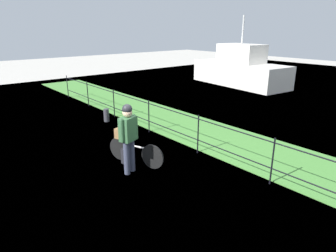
{
  "coord_description": "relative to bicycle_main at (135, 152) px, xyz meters",
  "views": [
    {
      "loc": [
        5.28,
        -3.49,
        3.3
      ],
      "look_at": [
        -0.26,
        1.15,
        0.9
      ],
      "focal_mm": 31.68,
      "sensor_mm": 36.0,
      "label": 1
    }
  ],
  "objects": [
    {
      "name": "terrier_dog",
      "position": [
        -0.32,
        -0.12,
        0.63
      ],
      "size": [
        0.32,
        0.23,
        0.18
      ],
      "color": "#4C3D2D",
      "rests_on": "wooden_crate"
    },
    {
      "name": "mooring_bollard",
      "position": [
        -3.67,
        1.2,
        -0.09
      ],
      "size": [
        0.2,
        0.2,
        0.48
      ],
      "primitive_type": "cylinder",
      "color": "#38383D",
      "rests_on": "ground"
    },
    {
      "name": "moored_boat_near",
      "position": [
        -5.17,
        11.07,
        0.57
      ],
      "size": [
        6.19,
        2.9,
        4.0
      ],
      "color": "silver",
      "rests_on": "ground"
    },
    {
      "name": "bicycle_main",
      "position": [
        0.0,
        0.0,
        0.0
      ],
      "size": [
        1.56,
        0.59,
        0.62
      ],
      "color": "black",
      "rests_on": "ground"
    },
    {
      "name": "cyclist_person",
      "position": [
        0.31,
        -0.37,
        0.67
      ],
      "size": [
        0.38,
        0.51,
        1.68
      ],
      "color": "#383D51",
      "rests_on": "ground"
    },
    {
      "name": "backpack_on_paving",
      "position": [
        -0.16,
        -0.13,
        -0.13
      ],
      "size": [
        0.2,
        0.29,
        0.4
      ],
      "primitive_type": "cube",
      "rotation": [
        0.0,
        0.0,
        4.79
      ],
      "color": "black",
      "rests_on": "ground"
    },
    {
      "name": "grass_strip",
      "position": [
        0.54,
        3.04,
        -0.31
      ],
      "size": [
        27.0,
        2.4,
        0.03
      ],
      "primitive_type": "cube",
      "color": "#478438",
      "rests_on": "ground"
    },
    {
      "name": "harbor_water",
      "position": [
        0.54,
        10.35,
        -0.33
      ],
      "size": [
        30.0,
        30.0,
        0.0
      ],
      "primitive_type": "plane",
      "color": "#60849E",
      "rests_on": "ground"
    },
    {
      "name": "iron_fence",
      "position": [
        0.54,
        1.7,
        0.31
      ],
      "size": [
        18.04,
        0.04,
        1.09
      ],
      "color": "black",
      "rests_on": "ground"
    },
    {
      "name": "ground_plane",
      "position": [
        0.54,
        -0.3,
        -0.33
      ],
      "size": [
        60.0,
        60.0,
        0.0
      ],
      "primitive_type": "plane",
      "color": "#B2ADA3"
    },
    {
      "name": "wooden_crate",
      "position": [
        -0.35,
        -0.12,
        0.42
      ],
      "size": [
        0.42,
        0.35,
        0.26
      ],
      "primitive_type": "cube",
      "rotation": [
        0.0,
        0.0,
        0.34
      ],
      "color": "brown",
      "rests_on": "bicycle_main"
    }
  ]
}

